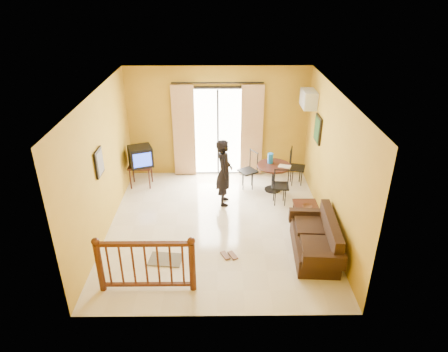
{
  "coord_description": "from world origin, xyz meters",
  "views": [
    {
      "loc": [
        0.07,
        -7.02,
        4.68
      ],
      "look_at": [
        0.13,
        0.2,
        1.05
      ],
      "focal_mm": 32.0,
      "sensor_mm": 36.0,
      "label": 1
    }
  ],
  "objects_px": {
    "television": "(140,156)",
    "dining_table": "(274,171)",
    "coffee_table": "(307,215)",
    "sofa": "(317,241)",
    "standing_person": "(224,172)"
  },
  "relations": [
    {
      "from": "dining_table",
      "to": "coffee_table",
      "type": "height_order",
      "value": "dining_table"
    },
    {
      "from": "television",
      "to": "coffee_table",
      "type": "height_order",
      "value": "television"
    },
    {
      "from": "television",
      "to": "dining_table",
      "type": "bearing_deg",
      "value": -25.82
    },
    {
      "from": "television",
      "to": "coffee_table",
      "type": "distance_m",
      "value": 4.18
    },
    {
      "from": "television",
      "to": "coffee_table",
      "type": "xyz_separation_m",
      "value": [
        3.72,
        -1.84,
        -0.53
      ]
    },
    {
      "from": "dining_table",
      "to": "coffee_table",
      "type": "bearing_deg",
      "value": -71.65
    },
    {
      "from": "coffee_table",
      "to": "sofa",
      "type": "height_order",
      "value": "sofa"
    },
    {
      "from": "television",
      "to": "standing_person",
      "type": "height_order",
      "value": "standing_person"
    },
    {
      "from": "coffee_table",
      "to": "sofa",
      "type": "xyz_separation_m",
      "value": [
        -0.0,
        -0.94,
        0.02
      ]
    },
    {
      "from": "sofa",
      "to": "dining_table",
      "type": "bearing_deg",
      "value": 105.25
    },
    {
      "from": "television",
      "to": "dining_table",
      "type": "xyz_separation_m",
      "value": [
        3.2,
        -0.27,
        -0.26
      ]
    },
    {
      "from": "dining_table",
      "to": "sofa",
      "type": "relative_size",
      "value": 0.5
    },
    {
      "from": "sofa",
      "to": "standing_person",
      "type": "bearing_deg",
      "value": 135.37
    },
    {
      "from": "television",
      "to": "coffee_table",
      "type": "relative_size",
      "value": 0.75
    },
    {
      "from": "coffee_table",
      "to": "sofa",
      "type": "distance_m",
      "value": 0.94
    }
  ]
}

